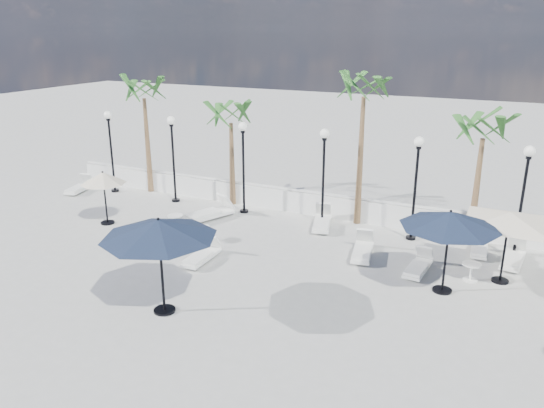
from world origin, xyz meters
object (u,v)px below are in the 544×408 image
at_px(lounger_5, 322,221).
at_px(parasol_cream_sq_b, 510,213).
at_px(parasol_navy_left, 159,229).
at_px(lounger_2, 202,255).
at_px(lounger_7, 513,258).
at_px(lounger_3, 362,250).
at_px(parasol_navy_mid, 450,220).
at_px(parasol_cream_small, 103,179).
at_px(lounger_1, 209,213).
at_px(lounger_6, 479,247).
at_px(lounger_0, 80,187).
at_px(lounger_4, 418,266).

height_order(lounger_5, parasol_cream_sq_b, parasol_cream_sq_b).
bearing_deg(parasol_navy_left, lounger_2, 104.71).
xyz_separation_m(lounger_7, parasol_cream_sq_b, (-0.30, -1.56, 2.02)).
relative_size(lounger_7, parasol_navy_left, 0.60).
distance_m(lounger_3, parasol_cream_sq_b, 4.82).
height_order(parasol_navy_mid, parasol_cream_small, parasol_navy_mid).
distance_m(lounger_1, parasol_navy_left, 7.77).
bearing_deg(lounger_3, parasol_navy_mid, -37.40).
distance_m(lounger_6, parasol_navy_left, 11.14).
xyz_separation_m(lounger_2, lounger_6, (8.32, 4.72, -0.02)).
relative_size(lounger_0, lounger_5, 0.91).
xyz_separation_m(lounger_6, parasol_navy_left, (-7.47, -7.96, 2.22)).
xyz_separation_m(lounger_5, lounger_6, (5.80, -0.00, -0.04)).
distance_m(lounger_4, parasol_navy_left, 8.31).
distance_m(lounger_1, parasol_navy_mid, 10.06).
height_order(lounger_3, parasol_navy_mid, parasol_navy_mid).
height_order(lounger_0, parasol_navy_mid, parasol_navy_mid).
height_order(lounger_2, lounger_5, lounger_5).
bearing_deg(lounger_5, lounger_7, -20.15).
bearing_deg(lounger_0, lounger_5, -9.62).
distance_m(lounger_3, parasol_navy_left, 7.43).
height_order(lounger_7, parasol_navy_mid, parasol_navy_mid).
bearing_deg(lounger_4, lounger_5, 154.17).
height_order(lounger_0, lounger_3, lounger_3).
distance_m(lounger_0, lounger_1, 7.64).
height_order(lounger_3, parasol_navy_left, parasol_navy_left).
height_order(lounger_6, lounger_7, lounger_7).
bearing_deg(lounger_0, lounger_2, -35.74).
bearing_deg(lounger_3, lounger_5, 127.22).
distance_m(lounger_0, parasol_navy_left, 13.06).
height_order(lounger_1, lounger_5, lounger_1).
bearing_deg(lounger_0, lounger_7, -11.86).
xyz_separation_m(parasol_navy_left, parasol_navy_mid, (6.74, 4.50, -0.18)).
relative_size(lounger_6, lounger_7, 0.87).
height_order(lounger_4, parasol_navy_mid, parasol_navy_mid).
relative_size(lounger_3, parasol_cream_sq_b, 0.40).
height_order(lounger_6, parasol_navy_mid, parasol_navy_mid).
xyz_separation_m(lounger_0, lounger_6, (17.91, 0.44, -0.02)).
bearing_deg(parasol_navy_mid, lounger_1, 165.90).
bearing_deg(lounger_0, lounger_1, -16.34).
height_order(lounger_0, parasol_navy_left, parasol_navy_left).
height_order(lounger_4, lounger_5, lounger_5).
xyz_separation_m(lounger_2, lounger_3, (4.73, 2.71, 0.02)).
relative_size(lounger_2, parasol_cream_small, 0.81).
bearing_deg(parasol_cream_sq_b, parasol_cream_small, -175.27).
height_order(parasol_navy_left, parasol_navy_mid, parasol_navy_left).
relative_size(parasol_navy_left, parasol_navy_mid, 1.09).
distance_m(lounger_2, lounger_4, 7.06).
height_order(lounger_2, lounger_3, lounger_3).
distance_m(lounger_6, parasol_cream_small, 14.18).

